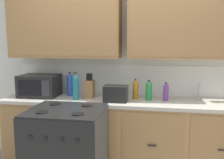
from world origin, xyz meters
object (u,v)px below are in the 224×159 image
at_px(bottle_blue, 70,84).
at_px(bottle_amber, 135,89).
at_px(bottle_violet, 166,92).
at_px(microwave, 40,86).
at_px(toaster, 116,94).
at_px(stove_range, 67,153).
at_px(knife_block, 90,89).
at_px(bottle_teal, 76,86).
at_px(bottle_green, 149,90).

distance_m(bottle_blue, bottle_amber, 0.88).
bearing_deg(bottle_violet, microwave, -179.16).
bearing_deg(microwave, toaster, -7.39).
bearing_deg(bottle_amber, bottle_blue, 175.28).
height_order(stove_range, bottle_violet, bottle_violet).
bearing_deg(bottle_blue, knife_block, -18.38).
height_order(bottle_teal, bottle_amber, bottle_teal).
relative_size(stove_range, bottle_teal, 2.85).
relative_size(bottle_teal, bottle_violet, 1.51).
distance_m(toaster, knife_block, 0.39).
distance_m(stove_range, bottle_blue, 1.00).
xyz_separation_m(knife_block, bottle_teal, (-0.14, -0.12, 0.05)).
bearing_deg(bottle_teal, knife_block, 41.01).
bearing_deg(toaster, stove_range, -129.93).
bearing_deg(bottle_blue, microwave, -161.93).
xyz_separation_m(knife_block, bottle_blue, (-0.29, 0.10, 0.04)).
distance_m(knife_block, bottle_teal, 0.19).
distance_m(stove_range, knife_block, 0.88).
xyz_separation_m(microwave, bottle_violet, (1.61, 0.02, -0.03)).
height_order(toaster, bottle_green, bottle_green).
height_order(bottle_violet, bottle_green, bottle_green).
xyz_separation_m(knife_block, bottle_amber, (0.58, 0.03, 0.01)).
xyz_separation_m(knife_block, bottle_green, (0.74, -0.00, 0.00)).
bearing_deg(bottle_teal, bottle_amber, 11.64).
relative_size(bottle_violet, bottle_blue, 0.71).
xyz_separation_m(bottle_blue, bottle_green, (1.04, -0.10, -0.03)).
bearing_deg(bottle_teal, bottle_violet, 6.46).
bearing_deg(microwave, bottle_violet, 0.84).
distance_m(knife_block, bottle_green, 0.74).
xyz_separation_m(bottle_violet, bottle_green, (-0.20, -0.00, 0.01)).
distance_m(stove_range, bottle_violet, 1.34).
relative_size(microwave, bottle_amber, 1.91).
height_order(stove_range, microwave, microwave).
xyz_separation_m(bottle_violet, bottle_blue, (-1.24, 0.10, 0.04)).
bearing_deg(bottle_green, stove_range, -140.65).
xyz_separation_m(bottle_blue, bottle_amber, (0.87, -0.07, -0.03)).
xyz_separation_m(microwave, bottle_amber, (1.24, 0.05, -0.02)).
bearing_deg(stove_range, bottle_blue, 106.07).
xyz_separation_m(knife_block, bottle_violet, (0.95, 0.00, -0.01)).
bearing_deg(bottle_green, microwave, -179.18).
height_order(stove_range, bottle_teal, bottle_teal).
bearing_deg(bottle_amber, bottle_violet, -3.90).
height_order(bottle_teal, bottle_green, bottle_teal).
bearing_deg(microwave, bottle_amber, 2.25).
bearing_deg(stove_range, bottle_violet, 33.41).
relative_size(toaster, bottle_teal, 0.84).
xyz_separation_m(toaster, knife_block, (-0.36, 0.16, 0.02)).
height_order(bottle_teal, bottle_violet, bottle_teal).
bearing_deg(toaster, microwave, 172.61).
relative_size(microwave, toaster, 1.71).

